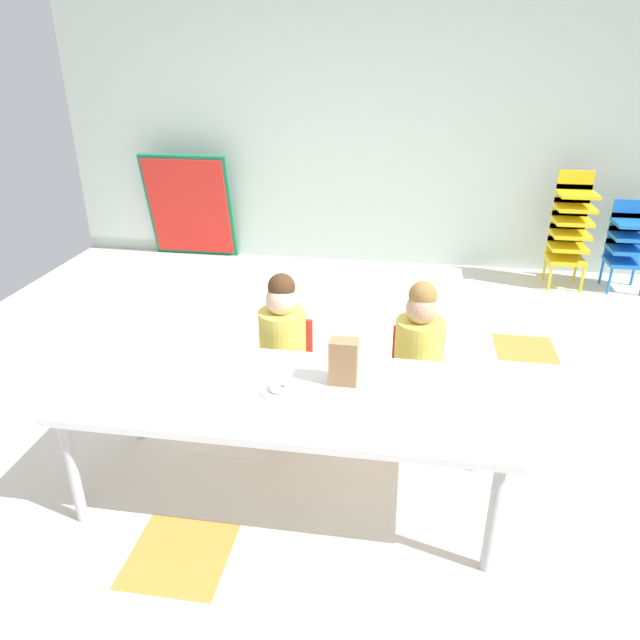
# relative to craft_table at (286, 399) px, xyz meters

# --- Properties ---
(ground_plane) EXTENTS (6.10, 5.47, 0.02)m
(ground_plane) POSITION_rel_craft_table_xyz_m (0.06, 0.88, -0.56)
(ground_plane) COLOR silver
(back_wall) EXTENTS (6.10, 0.10, 2.67)m
(back_wall) POSITION_rel_craft_table_xyz_m (0.06, 3.62, 0.78)
(back_wall) COLOR #B2C1B7
(back_wall) RESTS_ON ground_plane
(craft_table) EXTENTS (2.00, 0.77, 0.59)m
(craft_table) POSITION_rel_craft_table_xyz_m (0.00, 0.00, 0.00)
(craft_table) COLOR white
(craft_table) RESTS_ON ground_plane
(seated_child_near_camera) EXTENTS (0.32, 0.31, 0.92)m
(seated_child_near_camera) POSITION_rel_craft_table_xyz_m (-0.15, 0.62, 0.01)
(seated_child_near_camera) COLOR red
(seated_child_near_camera) RESTS_ON ground_plane
(seated_child_middle_seat) EXTENTS (0.32, 0.31, 0.92)m
(seated_child_middle_seat) POSITION_rel_craft_table_xyz_m (0.60, 0.62, 0.01)
(seated_child_middle_seat) COLOR red
(seated_child_middle_seat) RESTS_ON ground_plane
(kid_chair_yellow_stack) EXTENTS (0.32, 0.30, 1.04)m
(kid_chair_yellow_stack) POSITION_rel_craft_table_xyz_m (1.94, 3.18, 0.03)
(kid_chair_yellow_stack) COLOR yellow
(kid_chair_yellow_stack) RESTS_ON ground_plane
(kid_chair_blue_stack) EXTENTS (0.32, 0.30, 0.80)m
(kid_chair_blue_stack) POSITION_rel_craft_table_xyz_m (2.45, 3.18, -0.09)
(kid_chair_blue_stack) COLOR blue
(kid_chair_blue_stack) RESTS_ON ground_plane
(folded_activity_table) EXTENTS (0.90, 0.29, 1.09)m
(folded_activity_table) POSITION_rel_craft_table_xyz_m (-1.74, 3.42, -0.01)
(folded_activity_table) COLOR #19724C
(folded_activity_table) RESTS_ON ground_plane
(paper_bag_brown) EXTENTS (0.13, 0.09, 0.22)m
(paper_bag_brown) POSITION_rel_craft_table_xyz_m (0.25, 0.11, 0.15)
(paper_bag_brown) COLOR #9E754C
(paper_bag_brown) RESTS_ON craft_table
(paper_plate_near_edge) EXTENTS (0.18, 0.18, 0.01)m
(paper_plate_near_edge) POSITION_rel_craft_table_xyz_m (-0.03, -0.01, 0.05)
(paper_plate_near_edge) COLOR white
(paper_plate_near_edge) RESTS_ON craft_table
(donut_powdered_on_plate) EXTENTS (0.10, 0.10, 0.03)m
(donut_powdered_on_plate) POSITION_rel_craft_table_xyz_m (-0.03, -0.01, 0.07)
(donut_powdered_on_plate) COLOR white
(donut_powdered_on_plate) RESTS_ON craft_table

